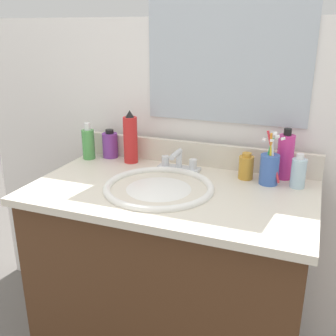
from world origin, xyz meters
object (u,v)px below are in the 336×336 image
bottle_spray_red (130,139)px  bottle_cream_purple (110,145)px  faucet (178,163)px  bottle_soap_pink (285,156)px  bottle_oil_amber (246,167)px  bottle_gel_clear (298,173)px  bottle_toner_green (88,143)px  cup_blue_plastic (269,168)px

bottle_spray_red → bottle_cream_purple: bearing=165.2°
faucet → bottle_soap_pink: (0.38, 0.06, 0.05)m
bottle_oil_amber → bottle_soap_pink: (0.12, 0.05, 0.04)m
bottle_cream_purple → bottle_oil_amber: bearing=-4.8°
bottle_gel_clear → bottle_toner_green: 0.82m
bottle_gel_clear → bottle_soap_pink: bottle_soap_pink is taller
faucet → bottle_oil_amber: (0.25, 0.01, 0.02)m
bottle_toner_green → cup_blue_plastic: (0.72, -0.02, -0.00)m
bottle_gel_clear → bottle_toner_green: bottle_toner_green is taller
faucet → bottle_spray_red: 0.22m
bottle_toner_green → bottle_oil_amber: size_ratio=1.56×
faucet → bottle_oil_amber: 0.25m
bottle_oil_amber → bottle_soap_pink: size_ratio=0.53×
bottle_cream_purple → bottle_toner_green: bottle_toner_green is taller
bottle_spray_red → bottle_toner_green: size_ratio=1.41×
bottle_toner_green → bottle_soap_pink: 0.77m
faucet → cup_blue_plastic: cup_blue_plastic is taller
bottle_spray_red → bottle_oil_amber: (0.46, -0.02, -0.05)m
bottle_toner_green → bottle_oil_amber: bearing=0.1°
bottle_spray_red → bottle_soap_pink: 0.58m
bottle_cream_purple → cup_blue_plastic: bearing=-6.2°
bottle_soap_pink → cup_blue_plastic: (-0.04, -0.08, -0.02)m
faucet → bottle_oil_amber: bottle_oil_amber is taller
bottle_spray_red → bottle_soap_pink: (0.58, 0.03, -0.01)m
bottle_oil_amber → bottle_spray_red: bearing=177.6°
bottle_cream_purple → bottle_oil_amber: size_ratio=1.23×
faucet → bottle_gel_clear: 0.43m
bottle_cream_purple → bottle_gel_clear: bearing=-5.1°
bottle_cream_purple → bottle_gel_clear: size_ratio=1.00×
bottle_spray_red → bottle_gel_clear: bearing=-3.4°
bottle_gel_clear → bottle_toner_green: (-0.82, 0.02, 0.01)m
bottle_toner_green → bottle_oil_amber: (0.64, 0.00, -0.02)m
bottle_cream_purple → bottle_spray_red: (0.11, -0.03, 0.04)m
bottle_spray_red → bottle_oil_amber: size_ratio=2.20×
bottle_spray_red → bottle_soap_pink: bearing=3.3°
bottle_cream_purple → bottle_gel_clear: 0.75m
faucet → bottle_soap_pink: size_ratio=0.89×
bottle_cream_purple → cup_blue_plastic: (0.65, -0.07, 0.01)m
bottle_gel_clear → bottle_oil_amber: bottle_gel_clear is taller
bottle_cream_purple → bottle_gel_clear: (0.74, -0.07, -0.00)m
bottle_spray_red → cup_blue_plastic: (0.54, -0.04, -0.04)m
bottle_toner_green → bottle_soap_pink: bearing=4.0°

